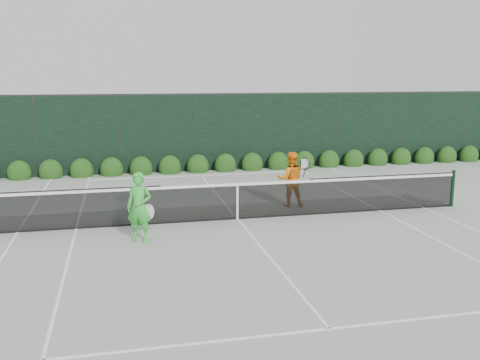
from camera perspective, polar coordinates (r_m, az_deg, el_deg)
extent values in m
plane|color=gray|center=(14.24, -0.28, -4.20)|extent=(80.00, 80.00, 0.00)
cylinder|color=black|center=(16.67, 21.73, -0.83)|extent=(0.10, 0.10, 1.07)
cube|color=black|center=(13.85, -17.53, -3.01)|extent=(4.40, 0.01, 1.02)
cube|color=black|center=(14.12, -0.28, -2.33)|extent=(4.00, 0.01, 0.96)
cube|color=black|center=(15.55, 15.01, -1.34)|extent=(4.40, 0.01, 1.02)
cube|color=white|center=(14.02, -0.29, -0.48)|extent=(12.80, 0.03, 0.07)
cube|color=black|center=(14.23, -0.28, -4.13)|extent=(12.80, 0.02, 0.04)
cube|color=white|center=(14.12, -0.28, -2.42)|extent=(0.05, 0.03, 0.91)
imported|color=green|center=(12.43, -10.70, -2.86)|extent=(0.69, 0.59, 1.61)
torus|color=white|center=(12.57, -9.78, -3.39)|extent=(0.30, 0.12, 0.30)
cylinder|color=black|center=(12.63, -9.75, -4.45)|extent=(0.10, 0.03, 0.30)
imported|color=orange|center=(15.53, 5.43, 0.08)|extent=(0.88, 0.74, 1.60)
torus|color=black|center=(15.37, 6.93, 1.75)|extent=(0.26, 0.20, 0.30)
cylinder|color=black|center=(15.42, 6.91, 0.87)|extent=(0.10, 0.03, 0.30)
cube|color=white|center=(14.14, -22.62, -5.17)|extent=(0.06, 23.77, 0.01)
cube|color=white|center=(16.29, 18.93, -2.82)|extent=(0.06, 23.77, 0.01)
cube|color=white|center=(13.97, -17.06, -4.99)|extent=(0.06, 23.77, 0.01)
cube|color=white|center=(15.62, 14.64, -3.16)|extent=(0.06, 23.77, 0.01)
cube|color=white|center=(25.74, -6.04, 2.71)|extent=(11.03, 0.06, 0.01)
cube|color=white|center=(20.37, -4.19, 0.50)|extent=(8.23, 0.06, 0.01)
cube|color=white|center=(8.49, 9.49, -15.38)|extent=(8.23, 0.06, 0.01)
cube|color=white|center=(14.23, -0.28, -4.18)|extent=(0.06, 12.80, 0.01)
cube|color=black|center=(21.23, -4.70, 5.00)|extent=(32.00, 0.06, 3.00)
cube|color=#262826|center=(21.12, -4.77, 9.13)|extent=(32.00, 0.06, 0.06)
cylinder|color=#262826|center=(21.24, -20.98, 4.30)|extent=(0.08, 0.08, 3.00)
cylinder|color=#262826|center=(21.02, -12.85, 4.70)|extent=(0.08, 0.08, 3.00)
cylinder|color=#262826|center=(21.23, -4.70, 5.00)|extent=(0.08, 0.08, 3.00)
cylinder|color=#262826|center=(21.85, 3.14, 5.20)|extent=(0.08, 0.08, 3.00)
cylinder|color=#262826|center=(22.86, 10.42, 5.29)|extent=(0.08, 0.08, 3.00)
cylinder|color=#262826|center=(24.19, 17.00, 5.31)|extent=(0.08, 0.08, 3.00)
cylinder|color=#262826|center=(25.81, 22.82, 5.26)|extent=(0.08, 0.08, 3.00)
ellipsoid|color=#123B10|center=(21.16, -22.48, 0.70)|extent=(0.86, 0.65, 0.94)
ellipsoid|color=#123B10|center=(21.00, -19.52, 0.83)|extent=(0.86, 0.65, 0.94)
ellipsoid|color=#123B10|center=(20.90, -16.53, 0.97)|extent=(0.86, 0.65, 0.94)
ellipsoid|color=#123B10|center=(20.85, -13.52, 1.10)|extent=(0.86, 0.65, 0.94)
ellipsoid|color=#123B10|center=(20.87, -10.50, 1.23)|extent=(0.86, 0.65, 0.94)
ellipsoid|color=#123B10|center=(20.94, -7.49, 1.36)|extent=(0.86, 0.65, 0.94)
ellipsoid|color=#123B10|center=(21.06, -4.51, 1.48)|extent=(0.86, 0.65, 0.94)
ellipsoid|color=#123B10|center=(21.25, -1.57, 1.59)|extent=(0.86, 0.65, 0.94)
ellipsoid|color=#123B10|center=(21.48, 1.31, 1.70)|extent=(0.86, 0.65, 0.94)
ellipsoid|color=#123B10|center=(21.78, 4.12, 1.80)|extent=(0.86, 0.65, 0.94)
ellipsoid|color=#123B10|center=(22.12, 6.85, 1.90)|extent=(0.86, 0.65, 0.94)
ellipsoid|color=#123B10|center=(22.51, 9.49, 1.99)|extent=(0.86, 0.65, 0.94)
ellipsoid|color=#123B10|center=(22.95, 12.03, 2.07)|extent=(0.86, 0.65, 0.94)
ellipsoid|color=#123B10|center=(23.43, 14.48, 2.14)|extent=(0.86, 0.65, 0.94)
ellipsoid|color=#123B10|center=(23.95, 16.82, 2.21)|extent=(0.86, 0.65, 0.94)
ellipsoid|color=#123B10|center=(24.51, 19.06, 2.27)|extent=(0.86, 0.65, 0.94)
ellipsoid|color=#123B10|center=(25.10, 21.20, 2.32)|extent=(0.86, 0.65, 0.94)
ellipsoid|color=#123B10|center=(25.73, 23.24, 2.37)|extent=(0.86, 0.65, 0.94)
sphere|color=#B9DC30|center=(15.28, 7.12, -3.08)|extent=(0.07, 0.07, 0.07)
sphere|color=#B9DC30|center=(15.06, 0.23, -3.21)|extent=(0.07, 0.07, 0.07)
sphere|color=#B9DC30|center=(14.59, 3.21, -3.70)|extent=(0.07, 0.07, 0.07)
sphere|color=#B9DC30|center=(14.65, -3.93, -3.65)|extent=(0.07, 0.07, 0.07)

